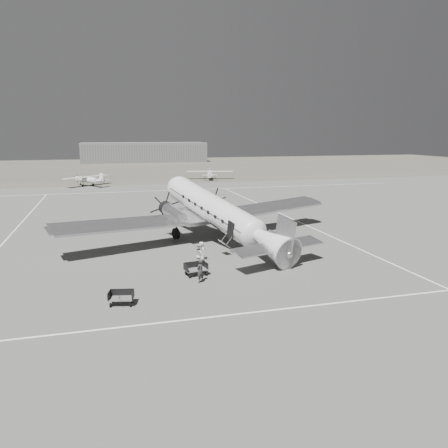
# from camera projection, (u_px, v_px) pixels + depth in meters

# --- Properties ---
(ground) EXTENTS (260.00, 260.00, 0.00)m
(ground) POSITION_uv_depth(u_px,v_px,m) (214.00, 248.00, 37.78)
(ground) COLOR slate
(ground) RESTS_ON ground
(taxi_line_near) EXTENTS (60.00, 0.15, 0.01)m
(taxi_line_near) POSITION_uv_depth(u_px,v_px,m) (274.00, 310.00, 24.56)
(taxi_line_near) COLOR white
(taxi_line_near) RESTS_ON ground
(taxi_line_right) EXTENTS (0.15, 80.00, 0.01)m
(taxi_line_right) POSITION_uv_depth(u_px,v_px,m) (338.00, 239.00, 40.89)
(taxi_line_right) COLOR white
(taxi_line_right) RESTS_ON ground
(taxi_line_left) EXTENTS (0.15, 60.00, 0.01)m
(taxi_line_left) POSITION_uv_depth(u_px,v_px,m) (10.00, 235.00, 42.54)
(taxi_line_left) COLOR white
(taxi_line_left) RESTS_ON ground
(taxi_line_horizon) EXTENTS (90.00, 0.15, 0.01)m
(taxi_line_horizon) POSITION_uv_depth(u_px,v_px,m) (158.00, 191.00, 75.53)
(taxi_line_horizon) COLOR white
(taxi_line_horizon) RESTS_ON ground
(grass_infield) EXTENTS (260.00, 90.00, 0.01)m
(grass_infield) POSITION_uv_depth(u_px,v_px,m) (135.00, 167.00, 127.45)
(grass_infield) COLOR #59564A
(grass_infield) RESTS_ON ground
(hangar_main) EXTENTS (42.00, 14.00, 6.60)m
(hangar_main) POSITION_uv_depth(u_px,v_px,m) (144.00, 152.00, 151.67)
(hangar_main) COLOR slate
(hangar_main) RESTS_ON ground
(dc3_airliner) EXTENTS (32.95, 27.42, 5.38)m
(dc3_airliner) POSITION_uv_depth(u_px,v_px,m) (218.00, 214.00, 38.85)
(dc3_airliner) COLOR silver
(dc3_airliner) RESTS_ON ground
(light_plane_left) EXTENTS (12.85, 12.63, 2.07)m
(light_plane_left) POSITION_uv_depth(u_px,v_px,m) (88.00, 181.00, 81.78)
(light_plane_left) COLOR silver
(light_plane_left) RESTS_ON ground
(light_plane_right) EXTENTS (11.63, 10.28, 2.06)m
(light_plane_right) POSITION_uv_depth(u_px,v_px,m) (210.00, 175.00, 93.92)
(light_plane_right) COLOR silver
(light_plane_right) RESTS_ON ground
(baggage_cart_near) EXTENTS (1.77, 1.38, 0.91)m
(baggage_cart_near) POSITION_uv_depth(u_px,v_px,m) (196.00, 269.00, 30.46)
(baggage_cart_near) COLOR #616161
(baggage_cart_near) RESTS_ON ground
(baggage_cart_far) EXTENTS (1.68, 1.34, 0.84)m
(baggage_cart_far) POSITION_uv_depth(u_px,v_px,m) (121.00, 298.00, 25.22)
(baggage_cart_far) COLOR #616161
(baggage_cart_far) RESTS_ON ground
(ground_crew) EXTENTS (0.69, 0.65, 1.59)m
(ground_crew) POSITION_uv_depth(u_px,v_px,m) (200.00, 271.00, 28.96)
(ground_crew) COLOR #2D2D2D
(ground_crew) RESTS_ON ground
(ramp_agent) EXTENTS (0.84, 0.99, 1.80)m
(ramp_agent) POSITION_uv_depth(u_px,v_px,m) (200.00, 255.00, 32.31)
(ramp_agent) COLOR silver
(ramp_agent) RESTS_ON ground
(passenger) EXTENTS (0.73, 0.86, 1.50)m
(passenger) POSITION_uv_depth(u_px,v_px,m) (201.00, 251.00, 34.01)
(passenger) COLOR beige
(passenger) RESTS_ON ground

